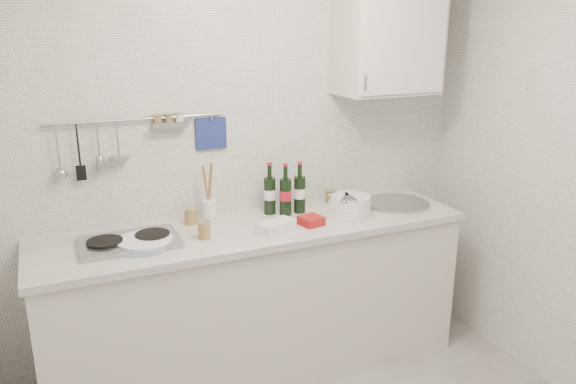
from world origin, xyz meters
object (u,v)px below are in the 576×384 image
at_px(plate_stack_hob, 144,242).
at_px(utensil_crock, 209,208).
at_px(wall_cabinet, 388,34).
at_px(wine_bottles, 285,189).
at_px(plate_stack_sink, 349,205).

bearing_deg(plate_stack_hob, utensil_crock, 28.46).
bearing_deg(plate_stack_hob, wall_cabinet, 6.22).
bearing_deg(utensil_crock, wall_cabinet, -3.00).
bearing_deg(wine_bottles, wall_cabinet, -0.69).
distance_m(wall_cabinet, plate_stack_sink, 1.04).
relative_size(wall_cabinet, plate_stack_sink, 2.35).
distance_m(plate_stack_hob, plate_stack_sink, 1.22).
bearing_deg(plate_stack_sink, wine_bottles, 155.63).
xyz_separation_m(wall_cabinet, plate_stack_sink, (-0.32, -0.15, -0.98)).
xyz_separation_m(plate_stack_hob, plate_stack_sink, (1.22, 0.02, 0.03)).
height_order(wall_cabinet, utensil_crock, wall_cabinet).
distance_m(wall_cabinet, plate_stack_hob, 1.85).
relative_size(wall_cabinet, utensil_crock, 2.00).
bearing_deg(wall_cabinet, plate_stack_sink, -154.73).
bearing_deg(utensil_crock, wine_bottles, -6.37).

